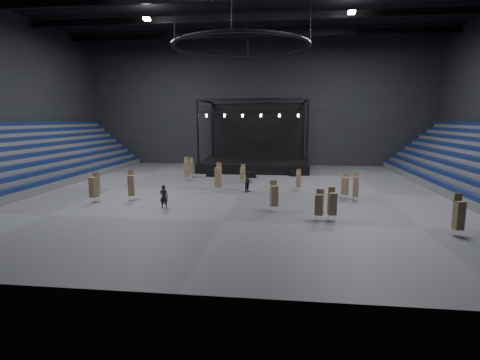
# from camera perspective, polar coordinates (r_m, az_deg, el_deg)

# --- Properties ---
(floor) EXTENTS (50.00, 50.00, 0.00)m
(floor) POSITION_cam_1_polar(r_m,az_deg,el_deg) (35.07, 0.16, -1.73)
(floor) COLOR #4B4B4D
(floor) RESTS_ON ground
(wall_back) EXTENTS (50.00, 0.20, 18.00)m
(wall_back) POSITION_cam_1_polar(r_m,az_deg,el_deg) (55.38, 2.74, 11.66)
(wall_back) COLOR black
(wall_back) RESTS_ON ground
(wall_front) EXTENTS (50.00, 0.20, 18.00)m
(wall_front) POSITION_cam_1_polar(r_m,az_deg,el_deg) (13.97, -10.41, 18.59)
(wall_front) COLOR black
(wall_front) RESTS_ON ground
(bleachers_left) EXTENTS (7.20, 40.00, 6.40)m
(bleachers_left) POSITION_cam_1_polar(r_m,az_deg,el_deg) (43.80, -31.18, 1.43)
(bleachers_left) COLOR #505053
(bleachers_left) RESTS_ON floor
(stage) EXTENTS (14.00, 10.00, 9.20)m
(stage) POSITION_cam_1_polar(r_m,az_deg,el_deg) (50.86, 2.29, 3.36)
(stage) COLOR black
(stage) RESTS_ON floor
(truss_ring) EXTENTS (12.30, 12.30, 5.15)m
(truss_ring) POSITION_cam_1_polar(r_m,az_deg,el_deg) (34.99, 0.18, 19.66)
(truss_ring) COLOR black
(truss_ring) RESTS_ON ceiling
(flight_case_left) EXTENTS (1.21, 0.61, 0.81)m
(flight_case_left) POSITION_cam_1_polar(r_m,az_deg,el_deg) (44.05, -4.35, 1.04)
(flight_case_left) COLOR black
(flight_case_left) RESTS_ON floor
(flight_case_mid) EXTENTS (1.19, 0.76, 0.73)m
(flight_case_mid) POSITION_cam_1_polar(r_m,az_deg,el_deg) (43.02, 1.72, 0.82)
(flight_case_mid) COLOR black
(flight_case_mid) RESTS_ON floor
(flight_case_right) EXTENTS (1.11, 0.69, 0.69)m
(flight_case_right) POSITION_cam_1_polar(r_m,az_deg,el_deg) (44.67, 8.23, 1.02)
(flight_case_right) COLOR black
(flight_case_right) RESTS_ON floor
(chair_stack_0) EXTENTS (0.54, 0.54, 2.00)m
(chair_stack_0) POSITION_cam_1_polar(r_m,az_deg,el_deg) (36.37, -21.00, -0.27)
(chair_stack_0) COLOR silver
(chair_stack_0) RESTS_ON floor
(chair_stack_1) EXTENTS (0.58, 0.58, 2.48)m
(chair_stack_1) POSITION_cam_1_polar(r_m,az_deg,el_deg) (24.95, 30.37, -4.55)
(chair_stack_1) COLOR silver
(chair_stack_1) RESTS_ON floor
(chair_stack_2) EXTENTS (0.52, 0.52, 2.41)m
(chair_stack_2) POSITION_cam_1_polar(r_m,az_deg,el_deg) (32.31, 17.23, -0.90)
(chair_stack_2) COLOR silver
(chair_stack_2) RESTS_ON floor
(chair_stack_3) EXTENTS (0.46, 0.46, 2.03)m
(chair_stack_3) POSITION_cam_1_polar(r_m,az_deg,el_deg) (35.61, 8.88, 0.06)
(chair_stack_3) COLOR silver
(chair_stack_3) RESTS_ON floor
(chair_stack_4) EXTENTS (0.65, 0.65, 2.30)m
(chair_stack_4) POSITION_cam_1_polar(r_m,az_deg,el_deg) (27.32, 5.20, -2.33)
(chair_stack_4) COLOR silver
(chair_stack_4) RESTS_ON floor
(chair_stack_5) EXTENTS (0.54, 0.54, 2.55)m
(chair_stack_5) POSITION_cam_1_polar(r_m,az_deg,el_deg) (41.64, -8.19, 1.75)
(chair_stack_5) COLOR silver
(chair_stack_5) RESTS_ON floor
(chair_stack_6) EXTENTS (0.65, 0.65, 2.20)m
(chair_stack_6) POSITION_cam_1_polar(r_m,az_deg,el_deg) (32.68, 15.70, -0.80)
(chair_stack_6) COLOR silver
(chair_stack_6) RESTS_ON floor
(chair_stack_7) EXTENTS (0.70, 0.70, 2.46)m
(chair_stack_7) POSITION_cam_1_polar(r_m,az_deg,el_deg) (32.42, -21.38, -0.95)
(chair_stack_7) COLOR silver
(chair_stack_7) RESTS_ON floor
(chair_stack_8) EXTENTS (0.54, 0.54, 1.98)m
(chair_stack_8) POSITION_cam_1_polar(r_m,az_deg,el_deg) (39.60, 0.41, 1.09)
(chair_stack_8) COLOR silver
(chair_stack_8) RESTS_ON floor
(chair_stack_9) EXTENTS (0.61, 0.61, 2.72)m
(chair_stack_9) POSITION_cam_1_polar(r_m,az_deg,el_deg) (34.73, -3.34, 0.49)
(chair_stack_9) COLOR silver
(chair_stack_9) RESTS_ON floor
(chair_stack_10) EXTENTS (0.60, 0.60, 2.52)m
(chair_stack_10) POSITION_cam_1_polar(r_m,az_deg,el_deg) (32.26, -16.26, -0.74)
(chair_stack_10) COLOR silver
(chair_stack_10) RESTS_ON floor
(chair_stack_11) EXTENTS (0.59, 0.59, 2.24)m
(chair_stack_11) POSITION_cam_1_polar(r_m,az_deg,el_deg) (25.58, 13.87, -3.46)
(chair_stack_11) COLOR silver
(chair_stack_11) RESTS_ON floor
(chair_stack_12) EXTENTS (0.62, 0.62, 2.13)m
(chair_stack_12) POSITION_cam_1_polar(r_m,az_deg,el_deg) (25.29, 11.98, -3.61)
(chair_stack_12) COLOR silver
(chair_stack_12) RESTS_ON floor
(chair_stack_13) EXTENTS (0.44, 0.44, 2.26)m
(chair_stack_13) POSITION_cam_1_polar(r_m,az_deg,el_deg) (43.74, -7.46, 1.94)
(chair_stack_13) COLOR silver
(chair_stack_13) RESTS_ON floor
(man_center) EXTENTS (0.67, 0.46, 1.80)m
(man_center) POSITION_cam_1_polar(r_m,az_deg,el_deg) (28.88, -11.52, -2.49)
(man_center) COLOR black
(man_center) RESTS_ON floor
(crew_member) EXTENTS (1.04, 1.15, 1.94)m
(crew_member) POSITION_cam_1_polar(r_m,az_deg,el_deg) (34.59, 1.36, -0.25)
(crew_member) COLOR black
(crew_member) RESTS_ON floor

